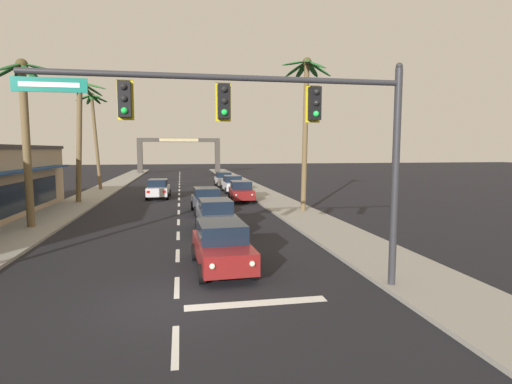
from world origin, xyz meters
The scene contains 17 objects.
ground_plane centered at (0.00, 0.00, 0.00)m, with size 220.00×220.00×0.00m, color black.
sidewalk_right centered at (7.80, 20.00, 0.07)m, with size 3.20×110.00×0.14m, color gray.
sidewalk_left centered at (-7.80, 20.00, 0.07)m, with size 3.20×110.00×0.14m, color gray.
lane_markings centered at (0.42, 19.39, 0.00)m, with size 4.28×86.33×0.01m.
traffic_signal_mast centered at (3.01, -0.18, 4.99)m, with size 10.51×0.41×6.79m.
sedan_lead_at_stop_bar centered at (1.59, 2.85, 0.85)m, with size 2.10×4.51×1.68m.
sedan_third_in_queue centered at (1.94, 9.46, 0.85)m, with size 2.06×4.49×1.68m.
sedan_fifth_in_queue centered at (1.89, 16.07, 0.85)m, with size 2.11×4.51×1.68m.
sedan_oncoming_far centered at (-1.78, 25.07, 0.85)m, with size 2.05×4.49×1.68m.
sedan_parked_nearest_kerb centered at (5.27, 28.65, 0.85)m, with size 2.02×4.48×1.68m.
sedan_parked_mid_kerb centered at (5.07, 35.17, 0.85)m, with size 1.98×4.46×1.68m.
sedan_parked_far_kerb centered at (5.09, 21.54, 0.85)m, with size 2.08×4.50×1.68m.
palm_left_second centered at (-7.78, 11.97, 5.82)m, with size 3.26×3.15×8.94m.
palm_left_third centered at (-7.48, 22.46, 6.71)m, with size 3.95×3.81×9.71m.
palm_left_farthest centered at (-8.49, 32.95, 7.21)m, with size 3.22×3.18×10.07m.
palm_right_second centered at (8.41, 14.73, 7.07)m, with size 3.52×3.51×10.27m.
town_gateway_arch centered at (0.00, 63.35, 4.15)m, with size 14.75×0.90×6.35m.
Camera 1 is at (0.19, -11.22, 4.26)m, focal length 28.21 mm.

